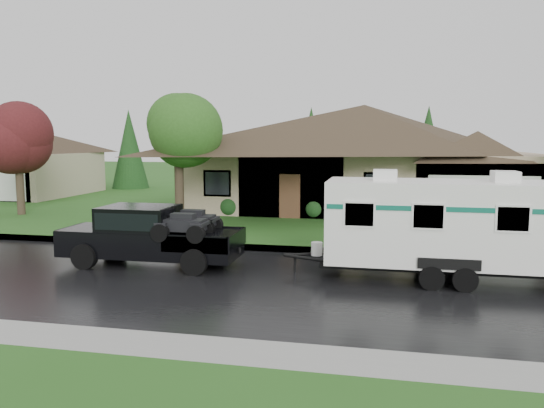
% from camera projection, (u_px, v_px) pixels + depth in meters
% --- Properties ---
extents(ground, '(140.00, 140.00, 0.00)m').
position_uv_depth(ground, '(279.00, 266.00, 16.30)').
color(ground, '#27581B').
rests_on(ground, ground).
extents(road, '(140.00, 8.00, 0.01)m').
position_uv_depth(road, '(264.00, 283.00, 14.35)').
color(road, black).
rests_on(road, ground).
extents(curb, '(140.00, 0.50, 0.15)m').
position_uv_depth(curb, '(291.00, 249.00, 18.47)').
color(curb, gray).
rests_on(curb, ground).
extents(lawn, '(140.00, 26.00, 0.15)m').
position_uv_depth(lawn, '(328.00, 205.00, 30.86)').
color(lawn, '#27581B').
rests_on(lawn, ground).
extents(house_main, '(19.44, 10.80, 6.90)m').
position_uv_depth(house_main, '(369.00, 145.00, 28.83)').
color(house_main, '#9C876A').
rests_on(house_main, lawn).
extents(house_far, '(10.80, 8.64, 5.80)m').
position_uv_depth(house_far, '(8.00, 153.00, 35.79)').
color(house_far, tan).
rests_on(house_far, lawn).
extents(tree_left_green, '(3.53, 3.53, 5.85)m').
position_uv_depth(tree_left_green, '(178.00, 132.00, 23.05)').
color(tree_left_green, '#382B1E').
rests_on(tree_left_green, lawn).
extents(tree_red, '(3.24, 3.24, 5.37)m').
position_uv_depth(tree_red, '(17.00, 140.00, 26.08)').
color(tree_red, '#382B1E').
rests_on(tree_red, lawn).
extents(shrub_row, '(13.60, 1.00, 1.00)m').
position_uv_depth(shrub_row, '(359.00, 209.00, 24.84)').
color(shrub_row, '#143814').
rests_on(shrub_row, lawn).
extents(pickup_truck, '(5.51, 2.09, 1.84)m').
position_uv_depth(pickup_truck, '(148.00, 234.00, 16.39)').
color(pickup_truck, black).
rests_on(pickup_truck, ground).
extents(travel_trailer, '(6.80, 2.39, 3.05)m').
position_uv_depth(travel_trailer, '(445.00, 223.00, 14.51)').
color(travel_trailer, white).
rests_on(travel_trailer, ground).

